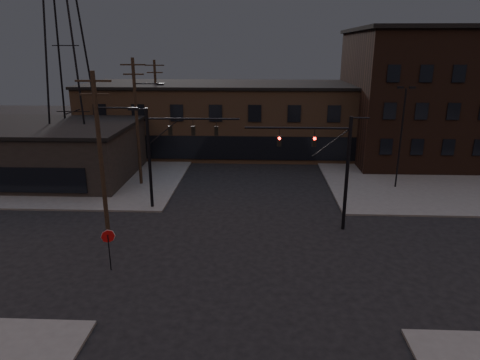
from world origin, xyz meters
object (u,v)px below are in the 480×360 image
Objects in this scene: stop_sign at (108,241)px; car_crossing at (265,153)px; parked_car_lot_a at (419,162)px; traffic_signal_far at (165,147)px; traffic_signal_near at (331,161)px; parked_car_lot_b at (415,158)px.

car_crossing is at bearing 70.64° from stop_sign.
car_crossing is at bearing 65.14° from parked_car_lot_a.
traffic_signal_far is 18.61m from car_crossing.
parked_car_lot_a is (25.22, 22.03, -0.92)m from stop_sign.
traffic_signal_far is 1.88× the size of car_crossing.
stop_sign is 0.55× the size of parked_car_lot_a.
stop_sign is (-13.36, -6.49, -3.09)m from traffic_signal_near.
traffic_signal_far is at bearing 82.68° from stop_sign.
traffic_signal_near is 1.00× the size of traffic_signal_far.
traffic_signal_near is 19.96m from parked_car_lot_a.
stop_sign is 0.55× the size of parked_car_lot_b.
stop_sign is at bearing 121.08° from parked_car_lot_a.
traffic_signal_far is at bearing 163.83° from traffic_signal_near.
parked_car_lot_a reaches higher than parked_car_lot_b.
traffic_signal_far reaches higher than parked_car_lot_b.
parked_car_lot_b is (0.39, 2.36, -0.12)m from parked_car_lot_a.
parked_car_lot_a is at bearing 172.66° from parked_car_lot_b.
traffic_signal_near is 3.23× the size of stop_sign.
traffic_signal_near reaches higher than car_crossing.
traffic_signal_near is 1.77× the size of parked_car_lot_a.
traffic_signal_near reaches higher than parked_car_lot_a.
traffic_signal_far is 1.77× the size of parked_car_lot_a.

